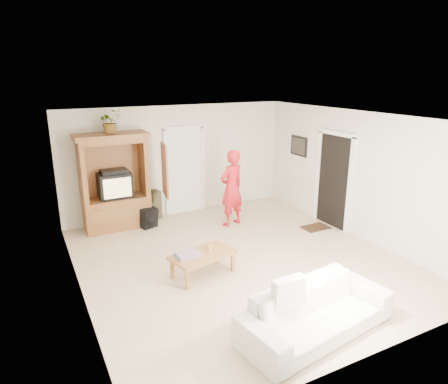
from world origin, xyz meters
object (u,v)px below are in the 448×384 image
object	(u,v)px
man	(232,188)
sofa	(317,312)
coffee_table	(203,256)
armoire	(116,188)

from	to	relation	value
man	sofa	distance (m)	4.12
coffee_table	sofa	bearing A→B (deg)	-84.43
man	sofa	bearing A→B (deg)	61.83
man	coffee_table	distance (m)	2.49
man	coffee_table	world-z (taller)	man
man	armoire	bearing A→B (deg)	-39.23
armoire	sofa	xyz separation A→B (m)	(1.43, -5.00, -0.59)
man	sofa	size ratio (longest dim) A/B	0.79
armoire	man	bearing A→B (deg)	-23.59
sofa	coffee_table	world-z (taller)	sofa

